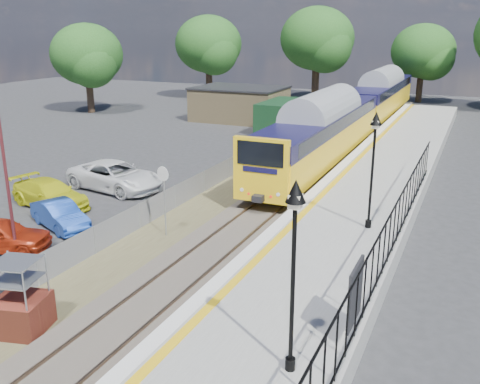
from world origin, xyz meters
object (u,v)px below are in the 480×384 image
Objects in this scene: victorian_lamp_north at (374,143)px; brick_plinth at (19,298)px; victorian_lamp_south at (294,233)px; train at (358,108)px; car_yellow at (50,194)px; carpark_lamp at (2,146)px; speed_sign at (164,189)px; car_white at (115,176)px; car_blue at (60,215)px.

victorian_lamp_north reaches higher than brick_plinth.
victorian_lamp_south is 32.61m from train.
train reaches higher than car_yellow.
carpark_lamp is at bearing -151.98° from victorian_lamp_north.
speed_sign is 0.56× the size of car_white.
car_yellow is (-7.24, 1.00, -1.46)m from speed_sign.
victorian_lamp_north is at bearing 28.02° from carpark_lamp.
carpark_lamp reaches higher than victorian_lamp_north.
speed_sign reaches higher than car_blue.
carpark_lamp reaches higher than car_yellow.
victorian_lamp_north is 13.35m from brick_plinth.
car_blue is (-7.51, -25.35, -1.74)m from train.
train is at bearing 85.43° from brick_plinth.
victorian_lamp_north is 0.11× the size of train.
victorian_lamp_south is 0.59× the size of carpark_lamp.
victorian_lamp_north is 13.72m from car_blue.
speed_sign reaches higher than car_yellow.
car_blue is at bearing -165.72° from victorian_lamp_north.
train is at bearing -15.42° from car_white.
carpark_lamp is 5.01m from car_blue.
victorian_lamp_south is at bearing -122.20° from car_white.
carpark_lamp is 1.69× the size of car_yellow.
train is 7.37× the size of car_white.
car_blue is 3.18m from car_yellow.
car_yellow is at bearing -175.20° from speed_sign.
car_yellow reaches higher than car_blue.
victorian_lamp_south is at bearing 1.99° from brick_plinth.
carpark_lamp reaches higher than speed_sign.
carpark_lamp is 9.86m from car_white.
car_white is (-8.84, -19.59, -1.57)m from train.
car_blue is 0.66× the size of car_white.
victorian_lamp_south is 11.51m from speed_sign.
speed_sign is (-2.72, -24.33, -0.22)m from train.
carpark_lamp is (-6.82, -28.54, 2.05)m from train.
train is at bearing 99.73° from victorian_lamp_south.
speed_sign is 0.39× the size of carpark_lamp.
car_yellow is 0.83× the size of car_white.
brick_plinth is 8.59m from car_blue.
carpark_lamp is 2.14× the size of car_blue.
car_white is at bearing 169.99° from victorian_lamp_north.
train reaches higher than speed_sign.
carpark_lamp is (-4.09, -4.21, 2.27)m from speed_sign.
train is 26.49m from car_blue.
brick_plinth is at bearing -127.46° from car_yellow.
speed_sign is 6.29m from carpark_lamp.
car_blue is at bearing -155.32° from speed_sign.
brick_plinth reaches higher than car_yellow.
carpark_lamp is at bearing -121.53° from speed_sign.
brick_plinth is 0.62× the size of car_blue.
brick_plinth is at bearing -121.37° from car_blue.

